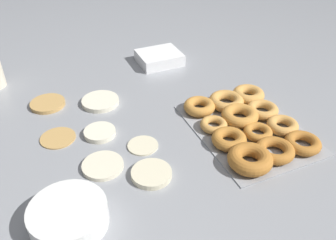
# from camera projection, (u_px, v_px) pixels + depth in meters

# --- Properties ---
(ground_plane) EXTENTS (3.00, 3.00, 0.00)m
(ground_plane) POSITION_uv_depth(u_px,v_px,m) (129.00, 123.00, 1.06)
(ground_plane) COLOR gray
(pancake_0) EXTENTS (0.12, 0.12, 0.02)m
(pancake_0) POSITION_uv_depth(u_px,v_px,m) (100.00, 101.00, 1.14)
(pancake_0) COLOR silver
(pancake_0) RESTS_ON ground_plane
(pancake_1) EXTENTS (0.10, 0.10, 0.01)m
(pancake_1) POSITION_uv_depth(u_px,v_px,m) (58.00, 137.00, 1.00)
(pancake_1) COLOR tan
(pancake_1) RESTS_ON ground_plane
(pancake_2) EXTENTS (0.11, 0.11, 0.01)m
(pancake_2) POSITION_uv_depth(u_px,v_px,m) (48.00, 104.00, 1.14)
(pancake_2) COLOR tan
(pancake_2) RESTS_ON ground_plane
(pancake_3) EXTENTS (0.11, 0.11, 0.01)m
(pancake_3) POSITION_uv_depth(u_px,v_px,m) (103.00, 166.00, 0.90)
(pancake_3) COLOR beige
(pancake_3) RESTS_ON ground_plane
(pancake_4) EXTENTS (0.09, 0.09, 0.01)m
(pancake_4) POSITION_uv_depth(u_px,v_px,m) (100.00, 133.00, 1.01)
(pancake_4) COLOR silver
(pancake_4) RESTS_ON ground_plane
(pancake_5) EXTENTS (0.08, 0.08, 0.01)m
(pancake_5) POSITION_uv_depth(u_px,v_px,m) (142.00, 145.00, 0.97)
(pancake_5) COLOR beige
(pancake_5) RESTS_ON ground_plane
(pancake_6) EXTENTS (0.10, 0.10, 0.01)m
(pancake_6) POSITION_uv_depth(u_px,v_px,m) (151.00, 174.00, 0.88)
(pancake_6) COLOR beige
(pancake_6) RESTS_ON ground_plane
(donut_tray) EXTENTS (0.38, 0.29, 0.04)m
(donut_tray) POSITION_uv_depth(u_px,v_px,m) (247.00, 124.00, 1.02)
(donut_tray) COLOR #93969B
(donut_tray) RESTS_ON ground_plane
(batter_bowl) EXTENTS (0.17, 0.17, 0.05)m
(batter_bowl) POSITION_uv_depth(u_px,v_px,m) (69.00, 216.00, 0.75)
(batter_bowl) COLOR white
(batter_bowl) RESTS_ON ground_plane
(container_stack) EXTENTS (0.14, 0.16, 0.04)m
(container_stack) POSITION_uv_depth(u_px,v_px,m) (159.00, 58.00, 1.37)
(container_stack) COLOR white
(container_stack) RESTS_ON ground_plane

